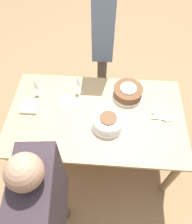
# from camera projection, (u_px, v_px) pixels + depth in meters

# --- Properties ---
(ground_plane) EXTENTS (12.00, 12.00, 0.00)m
(ground_plane) POSITION_uv_depth(u_px,v_px,m) (96.00, 150.00, 2.70)
(ground_plane) COLOR #8E6B47
(dining_table) EXTENTS (1.68, 0.99, 0.76)m
(dining_table) POSITION_uv_depth(u_px,v_px,m) (96.00, 121.00, 2.16)
(dining_table) COLOR tan
(dining_table) RESTS_ON ground_plane
(cake_center_white) EXTENTS (0.33, 0.33, 0.10)m
(cake_center_white) POSITION_uv_depth(u_px,v_px,m) (108.00, 121.00, 1.99)
(cake_center_white) COLOR white
(cake_center_white) RESTS_ON dining_table
(cake_front_chocolate) EXTENTS (0.33, 0.33, 0.10)m
(cake_front_chocolate) POSITION_uv_depth(u_px,v_px,m) (128.00, 92.00, 2.19)
(cake_front_chocolate) COLOR white
(cake_front_chocolate) RESTS_ON dining_table
(wine_glass_near) EXTENTS (0.06, 0.06, 0.22)m
(wine_glass_near) POSITION_uv_depth(u_px,v_px,m) (78.00, 82.00, 2.13)
(wine_glass_near) COLOR silver
(wine_glass_near) RESTS_ON dining_table
(wine_glass_far) EXTENTS (0.06, 0.06, 0.21)m
(wine_glass_far) POSITION_uv_depth(u_px,v_px,m) (36.00, 84.00, 2.12)
(wine_glass_far) COLOR silver
(wine_glass_far) RESTS_ON dining_table
(dessert_plate_right) EXTENTS (0.18, 0.18, 0.01)m
(dessert_plate_right) POSITION_uv_depth(u_px,v_px,m) (69.00, 102.00, 2.17)
(dessert_plate_right) COLOR white
(dessert_plate_right) RESTS_ON dining_table
(fork_pile) EXTENTS (0.20, 0.11, 0.01)m
(fork_pile) POSITION_uv_depth(u_px,v_px,m) (161.00, 118.00, 2.06)
(fork_pile) COLOR silver
(fork_pile) RESTS_ON dining_table
(napkin_stack) EXTENTS (0.17, 0.18, 0.02)m
(napkin_stack) POSITION_uv_depth(u_px,v_px,m) (30.00, 106.00, 2.13)
(napkin_stack) COLOR silver
(napkin_stack) RESTS_ON dining_table
(person_cutting) EXTENTS (0.22, 0.40, 1.76)m
(person_cutting) POSITION_uv_depth(u_px,v_px,m) (103.00, 33.00, 2.31)
(person_cutting) COLOR #4C4238
(person_cutting) RESTS_ON ground_plane
(person_watching) EXTENTS (0.26, 0.42, 1.62)m
(person_watching) POSITION_uv_depth(u_px,v_px,m) (47.00, 202.00, 1.42)
(person_watching) COLOR #4C4238
(person_watching) RESTS_ON ground_plane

